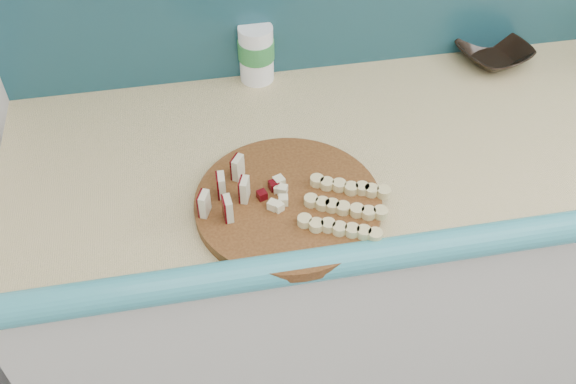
{
  "coord_description": "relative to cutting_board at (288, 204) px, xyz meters",
  "views": [
    {
      "loc": [
        -0.6,
        0.54,
        1.79
      ],
      "look_at": [
        -0.45,
        1.34,
        0.95
      ],
      "focal_mm": 40.0,
      "sensor_mm": 36.0,
      "label": 1
    }
  ],
  "objects": [
    {
      "name": "cutting_board",
      "position": [
        0.0,
        0.0,
        0.0
      ],
      "size": [
        0.46,
        0.46,
        0.02
      ],
      "primitive_type": "cylinder",
      "rotation": [
        0.0,
        0.0,
        -0.43
      ],
      "color": "#3F220D",
      "rests_on": "kitchen_counter"
    },
    {
      "name": "banana_slices",
      "position": [
        0.1,
        -0.04,
        0.02
      ],
      "size": [
        0.18,
        0.17,
        0.02
      ],
      "color": "#D2C180",
      "rests_on": "cutting_board"
    },
    {
      "name": "apple_wedges",
      "position": [
        -0.11,
        0.02,
        0.03
      ],
      "size": [
        0.1,
        0.13,
        0.05
      ],
      "color": "beige",
      "rests_on": "cutting_board"
    },
    {
      "name": "apple_chunks",
      "position": [
        -0.02,
        0.01,
        0.02
      ],
      "size": [
        0.05,
        0.06,
        0.02
      ],
      "color": "beige",
      "rests_on": "cutting_board"
    },
    {
      "name": "brown_bowl",
      "position": [
        0.57,
        0.39,
        0.01
      ],
      "size": [
        0.21,
        0.21,
        0.04
      ],
      "primitive_type": "imported",
      "rotation": [
        0.0,
        0.0,
        0.36
      ],
      "color": "black",
      "rests_on": "kitchen_counter"
    },
    {
      "name": "kitchen_counter",
      "position": [
        0.55,
        0.16,
        -0.46
      ],
      "size": [
        2.2,
        0.63,
        0.91
      ],
      "color": "silver",
      "rests_on": "ground"
    },
    {
      "name": "canister",
      "position": [
        0.0,
        0.42,
        0.06
      ],
      "size": [
        0.08,
        0.08,
        0.13
      ],
      "rotation": [
        0.0,
        0.0,
        -0.33
      ],
      "color": "white",
      "rests_on": "kitchen_counter"
    }
  ]
}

